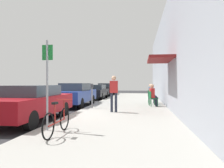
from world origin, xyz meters
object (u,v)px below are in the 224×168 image
at_px(bicycle_0, 57,121).
at_px(parked_car_2, 96,91).
at_px(street_sign, 47,78).
at_px(seated_patron_2, 151,93).
at_px(parked_car_1, 75,94).
at_px(cafe_chair_2, 151,95).
at_px(parked_car_0, 31,103).
at_px(pedestrian_standing, 114,91).
at_px(cafe_chair_0, 152,98).
at_px(seated_patron_1, 152,93).
at_px(cafe_chair_1, 151,96).
at_px(parked_car_3, 106,89).
at_px(parking_meter, 92,94).
at_px(seated_patron_0, 153,94).

bearing_deg(bicycle_0, parked_car_2, 98.47).
bearing_deg(street_sign, seated_patron_2, 68.53).
height_order(parked_car_1, seated_patron_2, parked_car_1).
bearing_deg(cafe_chair_2, parked_car_1, -161.95).
relative_size(parked_car_0, pedestrian_standing, 2.59).
xyz_separation_m(parked_car_2, cafe_chair_0, (4.81, -6.41, -0.07)).
bearing_deg(cafe_chair_0, seated_patron_1, 86.56).
distance_m(parked_car_0, seated_patron_2, 8.39).
bearing_deg(parked_car_0, cafe_chair_1, 50.47).
relative_size(parked_car_0, bicycle_0, 2.57).
xyz_separation_m(seated_patron_1, seated_patron_2, (-0.00, 1.02, 0.00)).
relative_size(parked_car_3, seated_patron_2, 3.41).
bearing_deg(seated_patron_1, street_sign, -114.07).
xyz_separation_m(parking_meter, cafe_chair_0, (3.26, 1.35, -0.26)).
bearing_deg(parked_car_1, seated_patron_0, -4.97).
relative_size(parked_car_2, pedestrian_standing, 2.59).
xyz_separation_m(parking_meter, street_sign, (-0.05, -5.19, 0.75)).
distance_m(cafe_chair_0, pedestrian_standing, 3.29).
bearing_deg(bicycle_0, street_sign, 138.32).
xyz_separation_m(parked_car_0, parked_car_1, (0.00, 5.25, 0.02)).
xyz_separation_m(parked_car_3, cafe_chair_0, (4.81, -11.73, -0.12)).
height_order(cafe_chair_0, seated_patron_1, seated_patron_1).
distance_m(parked_car_1, seated_patron_1, 4.90).
bearing_deg(parked_car_1, parked_car_0, -90.00).
bearing_deg(parked_car_3, pedestrian_standing, -78.55).
bearing_deg(parked_car_0, seated_patron_2, 54.53).
height_order(street_sign, cafe_chair_2, street_sign).
bearing_deg(street_sign, parked_car_2, 96.61).
xyz_separation_m(cafe_chair_0, cafe_chair_1, (0.00, 1.01, 0.00)).
height_order(parked_car_0, cafe_chair_1, parked_car_0).
distance_m(bicycle_0, cafe_chair_2, 9.42).
distance_m(parked_car_0, cafe_chair_2, 8.35).
distance_m(seated_patron_0, seated_patron_1, 0.98).
xyz_separation_m(bicycle_0, seated_patron_1, (2.87, 7.98, 0.34)).
height_order(seated_patron_0, seated_patron_2, same).
bearing_deg(cafe_chair_2, bicycle_0, -107.38).
height_order(parked_car_2, street_sign, street_sign).
xyz_separation_m(seated_patron_0, seated_patron_1, (0.00, 0.98, 0.00)).
distance_m(parked_car_0, cafe_chair_1, 7.56).
height_order(parked_car_2, cafe_chair_2, parked_car_2).
height_order(bicycle_0, pedestrian_standing, pedestrian_standing).
distance_m(street_sign, seated_patron_2, 9.23).
xyz_separation_m(parked_car_0, street_sign, (1.50, -1.73, 0.91)).
relative_size(cafe_chair_0, seated_patron_2, 0.67).
bearing_deg(cafe_chair_2, parking_meter, -134.14).
xyz_separation_m(bicycle_0, cafe_chair_0, (2.81, 6.99, 0.14)).
xyz_separation_m(seated_patron_0, pedestrian_standing, (-1.95, -2.66, 0.30)).
distance_m(street_sign, cafe_chair_1, 8.31).
distance_m(parked_car_1, seated_patron_2, 5.12).
bearing_deg(parked_car_1, cafe_chair_0, -5.17).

